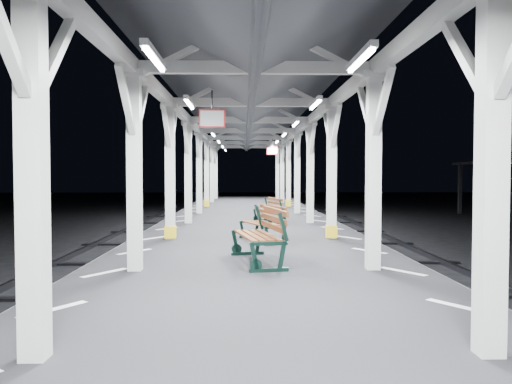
{
  "coord_description": "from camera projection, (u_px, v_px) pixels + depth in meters",
  "views": [
    {
      "loc": [
        -0.18,
        -10.34,
        2.62
      ],
      "look_at": [
        0.1,
        1.15,
        2.2
      ],
      "focal_mm": 35.0,
      "sensor_mm": 36.0,
      "label": 1
    }
  ],
  "objects": [
    {
      "name": "ground",
      "position": [
        253.0,
        299.0,
        10.43
      ],
      "size": [
        120.0,
        120.0,
        0.0
      ],
      "primitive_type": "plane",
      "color": "black",
      "rests_on": "ground"
    },
    {
      "name": "platform",
      "position": [
        253.0,
        275.0,
        10.41
      ],
      "size": [
        6.0,
        50.0,
        1.0
      ],
      "primitive_type": "cube",
      "color": "black",
      "rests_on": "ground"
    },
    {
      "name": "hazard_stripes_left",
      "position": [
        135.0,
        252.0,
        10.33
      ],
      "size": [
        1.0,
        48.0,
        0.01
      ],
      "primitive_type": "cube",
      "color": "silver",
      "rests_on": "platform"
    },
    {
      "name": "hazard_stripes_right",
      "position": [
        369.0,
        251.0,
        10.45
      ],
      "size": [
        1.0,
        48.0,
        0.01
      ],
      "primitive_type": "cube",
      "color": "silver",
      "rests_on": "platform"
    },
    {
      "name": "track_left",
      "position": [
        11.0,
        297.0,
        10.3
      ],
      "size": [
        2.2,
        60.0,
        0.16
      ],
      "color": "#2D2D33",
      "rests_on": "ground"
    },
    {
      "name": "track_right",
      "position": [
        489.0,
        294.0,
        10.54
      ],
      "size": [
        2.2,
        60.0,
        0.16
      ],
      "color": "#2D2D33",
      "rests_on": "ground"
    },
    {
      "name": "canopy",
      "position": [
        253.0,
        79.0,
        10.24
      ],
      "size": [
        5.4,
        49.0,
        4.65
      ],
      "color": "silver",
      "rests_on": "platform"
    },
    {
      "name": "bench_near",
      "position": [
        263.0,
        234.0,
        9.07
      ],
      "size": [
        1.02,
        1.93,
        1.0
      ],
      "rotation": [
        0.0,
        0.0,
        0.19
      ],
      "color": "black",
      "rests_on": "platform"
    },
    {
      "name": "bench_mid",
      "position": [
        266.0,
        222.0,
        11.97
      ],
      "size": [
        1.12,
        1.68,
        0.85
      ],
      "rotation": [
        0.0,
        0.0,
        0.39
      ],
      "color": "black",
      "rests_on": "platform"
    },
    {
      "name": "bench_far",
      "position": [
        270.0,
        210.0,
        16.49
      ],
      "size": [
        0.95,
        1.61,
        0.82
      ],
      "rotation": [
        0.0,
        0.0,
        0.28
      ],
      "color": "black",
      "rests_on": "platform"
    }
  ]
}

